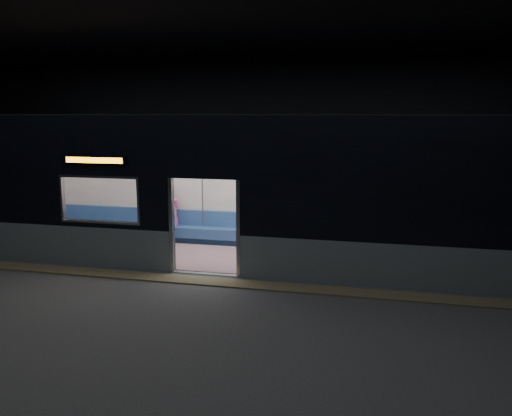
% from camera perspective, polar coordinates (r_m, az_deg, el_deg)
% --- Properties ---
extents(station_floor, '(24.00, 14.00, 0.01)m').
position_cam_1_polar(station_floor, '(10.72, -7.18, -8.56)').
color(station_floor, '#47494C').
rests_on(station_floor, ground).
extents(station_envelope, '(24.00, 14.00, 5.00)m').
position_cam_1_polar(station_envelope, '(10.17, -7.64, 11.43)').
color(station_envelope, black).
rests_on(station_envelope, station_floor).
extents(tactile_strip, '(22.80, 0.50, 0.03)m').
position_cam_1_polar(tactile_strip, '(11.21, -6.18, -7.61)').
color(tactile_strip, '#8C7F59').
rests_on(tactile_strip, station_floor).
extents(metro_car, '(18.00, 3.04, 3.35)m').
position_cam_1_polar(metro_car, '(12.67, -3.27, 2.97)').
color(metro_car, '#83939C').
rests_on(metro_car, station_floor).
extents(passenger, '(0.49, 0.79, 1.48)m').
position_cam_1_polar(passenger, '(14.40, -9.30, -0.32)').
color(passenger, black).
rests_on(passenger, metro_car).
extents(handbag, '(0.32, 0.27, 0.16)m').
position_cam_1_polar(handbag, '(14.20, -9.77, -1.05)').
color(handbag, black).
rests_on(handbag, passenger).
extents(transit_map, '(1.05, 0.03, 0.69)m').
position_cam_1_polar(transit_map, '(13.61, 5.20, 1.94)').
color(transit_map, white).
rests_on(transit_map, metro_car).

